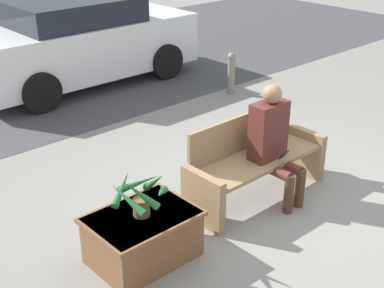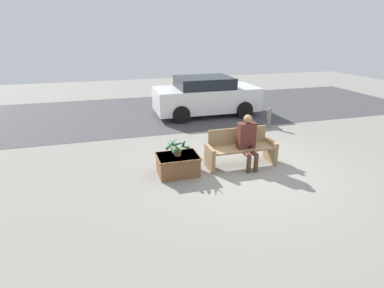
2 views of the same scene
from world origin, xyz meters
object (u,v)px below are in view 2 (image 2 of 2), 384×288
(person_seated, at_px, (247,139))
(parked_car, at_px, (206,96))
(potted_plant, at_px, (178,146))
(bollard_post, at_px, (269,117))
(bench, at_px, (240,148))
(planter_box, at_px, (178,164))

(person_seated, bearing_deg, parked_car, 83.13)
(potted_plant, distance_m, parked_car, 5.36)
(bollard_post, bearing_deg, bench, -131.71)
(potted_plant, height_order, bollard_post, potted_plant)
(person_seated, height_order, potted_plant, person_seated)
(potted_plant, xyz_separation_m, bollard_post, (3.82, 2.60, -0.31))
(planter_box, height_order, potted_plant, potted_plant)
(potted_plant, bearing_deg, person_seated, -1.91)
(person_seated, relative_size, potted_plant, 2.23)
(potted_plant, bearing_deg, planter_box, -152.29)
(bench, bearing_deg, bollard_post, 48.29)
(bench, bearing_deg, person_seated, -61.96)
(planter_box, bearing_deg, bench, 4.13)
(person_seated, bearing_deg, bench, 118.04)
(person_seated, distance_m, bollard_post, 3.42)
(parked_car, distance_m, bollard_post, 2.74)
(bench, relative_size, bollard_post, 2.45)
(bench, height_order, bollard_post, bench)
(planter_box, xyz_separation_m, potted_plant, (0.00, 0.00, 0.43))
(bench, relative_size, person_seated, 1.32)
(bench, distance_m, bollard_post, 3.33)
(planter_box, bearing_deg, person_seated, -1.88)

